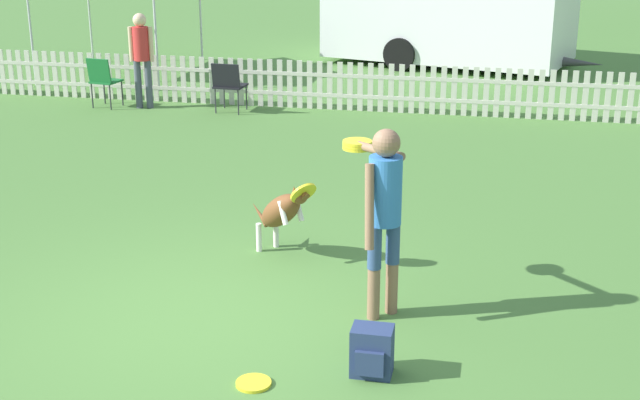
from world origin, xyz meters
name	(u,v)px	position (x,y,z in m)	size (l,w,h in m)	color
ground_plane	(197,322)	(0.00, 0.00, 0.00)	(240.00, 240.00, 0.00)	#4C7A38
handler_person	(382,199)	(1.50, 0.50, 1.05)	(0.68, 1.08, 1.66)	#8C664C
leaping_dog	(282,210)	(0.37, 1.54, 0.50)	(0.88, 0.84, 0.90)	brown
frisbee_near_handler	(254,383)	(0.75, -0.90, 0.01)	(0.27, 0.27, 0.02)	yellow
backpack_on_grass	(372,352)	(1.59, -0.56, 0.19)	(0.31, 0.27, 0.39)	navy
picket_fence	(355,87)	(0.00, 8.07, 0.41)	(27.45, 0.04, 0.82)	beige
folding_chair_blue_left	(103,78)	(-4.23, 7.40, 0.52)	(0.50, 0.51, 0.86)	#333338
folding_chair_center	(229,83)	(-2.04, 7.50, 0.51)	(0.50, 0.52, 0.85)	#333338
spectator_standing	(141,51)	(-3.56, 7.54, 0.97)	(0.41, 0.27, 1.60)	#474C5B
equipment_trailer	(450,3)	(1.22, 12.81, 1.31)	(5.89, 3.62, 2.47)	white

